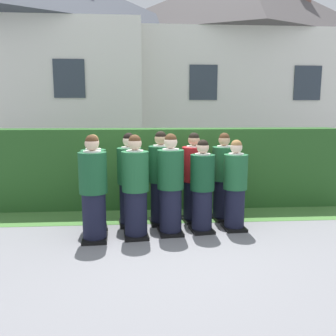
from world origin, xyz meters
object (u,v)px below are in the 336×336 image
(student_rear_row_0, at_px, (94,184))
(student_rear_row_1, at_px, (130,182))
(student_front_row_4, at_px, (235,187))
(student_front_row_2, at_px, (171,187))
(student_front_row_0, at_px, (93,191))
(student_rear_row_2, at_px, (161,180))
(student_rear_row_4, at_px, (223,179))
(student_front_row_1, at_px, (135,189))
(student_in_red_blazer, at_px, (193,180))
(student_front_row_3, at_px, (202,188))

(student_rear_row_0, distance_m, student_rear_row_1, 0.60)
(student_front_row_4, bearing_deg, student_front_row_2, -172.85)
(student_front_row_0, relative_size, student_front_row_2, 1.00)
(student_rear_row_2, bearing_deg, student_front_row_0, -144.48)
(student_rear_row_1, bearing_deg, student_rear_row_4, 7.34)
(student_front_row_1, height_order, student_front_row_4, student_front_row_1)
(student_rear_row_2, relative_size, student_rear_row_4, 1.03)
(student_rear_row_1, xyz_separation_m, student_rear_row_4, (1.70, 0.22, -0.01))
(student_front_row_0, height_order, student_rear_row_4, student_front_row_0)
(student_rear_row_4, bearing_deg, student_front_row_4, -82.78)
(student_rear_row_0, xyz_separation_m, student_in_red_blazer, (1.73, 0.27, 0.00))
(student_in_red_blazer, bearing_deg, student_rear_row_4, 6.63)
(student_front_row_1, distance_m, student_rear_row_1, 0.62)
(student_front_row_1, bearing_deg, student_rear_row_2, 56.59)
(student_front_row_0, distance_m, student_rear_row_1, 0.89)
(student_front_row_0, height_order, student_rear_row_0, student_front_row_0)
(student_front_row_2, bearing_deg, student_rear_row_0, 163.89)
(student_rear_row_2, distance_m, student_rear_row_4, 1.17)
(student_front_row_1, distance_m, student_rear_row_0, 0.86)
(student_rear_row_0, xyz_separation_m, student_rear_row_4, (2.29, 0.34, -0.00))
(student_front_row_2, height_order, student_in_red_blazer, student_front_row_2)
(student_front_row_1, xyz_separation_m, student_rear_row_4, (1.59, 0.83, -0.01))
(student_rear_row_0, relative_size, student_rear_row_4, 1.00)
(student_front_row_0, relative_size, student_rear_row_2, 1.00)
(student_rear_row_0, height_order, student_rear_row_4, student_rear_row_0)
(student_front_row_4, bearing_deg, student_rear_row_4, 97.22)
(student_in_red_blazer, bearing_deg, student_front_row_1, -143.49)
(student_rear_row_4, bearing_deg, student_rear_row_2, -171.64)
(student_front_row_0, xyz_separation_m, student_front_row_2, (1.20, 0.23, -0.00))
(student_front_row_1, bearing_deg, student_front_row_4, 8.88)
(student_front_row_4, relative_size, student_rear_row_2, 0.92)
(student_front_row_0, bearing_deg, student_front_row_1, 9.59)
(student_front_row_3, height_order, student_rear_row_1, student_rear_row_1)
(student_front_row_0, distance_m, student_front_row_2, 1.22)
(student_rear_row_2, xyz_separation_m, student_rear_row_4, (1.16, 0.17, -0.02))
(student_rear_row_1, relative_size, student_in_red_blazer, 1.01)
(student_front_row_2, xyz_separation_m, student_front_row_3, (0.53, 0.07, -0.05))
(student_front_row_4, height_order, student_rear_row_4, student_rear_row_4)
(student_in_red_blazer, xyz_separation_m, student_rear_row_4, (0.56, 0.07, -0.01))
(student_rear_row_1, bearing_deg, student_rear_row_2, 5.19)
(student_rear_row_0, xyz_separation_m, student_rear_row_1, (0.59, 0.12, 0.01))
(student_front_row_0, bearing_deg, student_in_red_blazer, 27.55)
(student_front_row_0, xyz_separation_m, student_rear_row_4, (2.23, 0.93, -0.02))
(student_front_row_2, bearing_deg, student_rear_row_1, 144.41)
(student_front_row_4, bearing_deg, student_in_red_blazer, 141.63)
(student_in_red_blazer, relative_size, student_rear_row_4, 1.01)
(student_front_row_4, distance_m, student_rear_row_0, 2.38)
(student_front_row_2, height_order, student_rear_row_1, student_front_row_2)
(student_rear_row_0, bearing_deg, student_front_row_1, -34.72)
(student_front_row_1, xyz_separation_m, student_front_row_3, (1.09, 0.19, -0.05))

